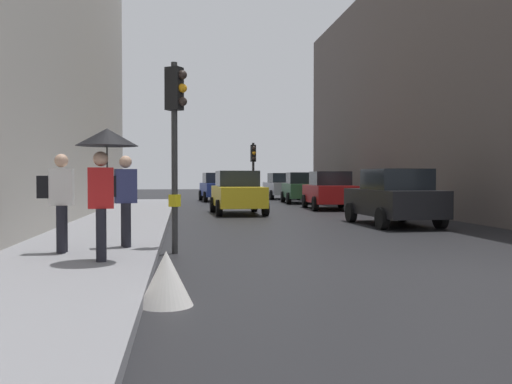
{
  "coord_description": "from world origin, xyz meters",
  "views": [
    {
      "loc": [
        -4.44,
        -8.36,
        1.52
      ],
      "look_at": [
        -2.41,
        7.06,
        1.1
      ],
      "focal_mm": 39.54,
      "sensor_mm": 36.0,
      "label": 1
    }
  ],
  "objects_px": {
    "traffic_light_far_median": "(253,163)",
    "pedestrian_with_black_backpack": "(59,197)",
    "traffic_light_near_right": "(175,122)",
    "car_red_sedan": "(329,190)",
    "car_dark_suv": "(394,197)",
    "car_green_estate": "(301,188)",
    "car_blue_van": "(217,187)",
    "warning_sign_triangle": "(166,278)",
    "pedestrian_with_umbrella": "(105,157)",
    "car_yellow_taxi": "(238,192)",
    "car_silver_hatchback": "(281,186)",
    "pedestrian_with_grey_backpack": "(123,195)"
  },
  "relations": [
    {
      "from": "traffic_light_near_right",
      "to": "pedestrian_with_umbrella",
      "type": "distance_m",
      "value": 2.32
    },
    {
      "from": "pedestrian_with_umbrella",
      "to": "warning_sign_triangle",
      "type": "bearing_deg",
      "value": -68.52
    },
    {
      "from": "car_dark_suv",
      "to": "car_blue_van",
      "type": "distance_m",
      "value": 18.69
    },
    {
      "from": "pedestrian_with_black_backpack",
      "to": "pedestrian_with_umbrella",
      "type": "bearing_deg",
      "value": -49.04
    },
    {
      "from": "car_silver_hatchback",
      "to": "pedestrian_with_umbrella",
      "type": "xyz_separation_m",
      "value": [
        -7.91,
        -28.36,
        0.96
      ]
    },
    {
      "from": "traffic_light_near_right",
      "to": "car_dark_suv",
      "type": "relative_size",
      "value": 0.89
    },
    {
      "from": "traffic_light_near_right",
      "to": "car_dark_suv",
      "type": "bearing_deg",
      "value": 40.07
    },
    {
      "from": "traffic_light_near_right",
      "to": "car_blue_van",
      "type": "relative_size",
      "value": 0.87
    },
    {
      "from": "traffic_light_near_right",
      "to": "car_silver_hatchback",
      "type": "bearing_deg",
      "value": 75.58
    },
    {
      "from": "pedestrian_with_black_backpack",
      "to": "pedestrian_with_grey_backpack",
      "type": "distance_m",
      "value": 1.27
    },
    {
      "from": "car_blue_van",
      "to": "pedestrian_with_umbrella",
      "type": "distance_m",
      "value": 25.92
    },
    {
      "from": "car_green_estate",
      "to": "pedestrian_with_black_backpack",
      "type": "height_order",
      "value": "pedestrian_with_black_backpack"
    },
    {
      "from": "traffic_light_near_right",
      "to": "warning_sign_triangle",
      "type": "xyz_separation_m",
      "value": [
        -0.06,
        -4.54,
        -2.28
      ]
    },
    {
      "from": "traffic_light_far_median",
      "to": "car_dark_suv",
      "type": "height_order",
      "value": "traffic_light_far_median"
    },
    {
      "from": "car_blue_van",
      "to": "pedestrian_with_grey_backpack",
      "type": "relative_size",
      "value": 2.44
    },
    {
      "from": "car_dark_suv",
      "to": "car_blue_van",
      "type": "xyz_separation_m",
      "value": [
        -4.37,
        18.17,
        0.0
      ]
    },
    {
      "from": "traffic_light_near_right",
      "to": "car_silver_hatchback",
      "type": "relative_size",
      "value": 0.89
    },
    {
      "from": "traffic_light_far_median",
      "to": "car_blue_van",
      "type": "relative_size",
      "value": 0.74
    },
    {
      "from": "car_silver_hatchback",
      "to": "pedestrian_with_black_backpack",
      "type": "xyz_separation_m",
      "value": [
        -8.86,
        -27.27,
        0.29
      ]
    },
    {
      "from": "car_dark_suv",
      "to": "car_green_estate",
      "type": "relative_size",
      "value": 0.99
    },
    {
      "from": "car_dark_suv",
      "to": "pedestrian_with_black_backpack",
      "type": "relative_size",
      "value": 2.41
    },
    {
      "from": "car_dark_suv",
      "to": "traffic_light_near_right",
      "type": "bearing_deg",
      "value": -139.93
    },
    {
      "from": "warning_sign_triangle",
      "to": "traffic_light_near_right",
      "type": "bearing_deg",
      "value": 89.21
    },
    {
      "from": "car_blue_van",
      "to": "car_red_sedan",
      "type": "bearing_deg",
      "value": -63.83
    },
    {
      "from": "car_silver_hatchback",
      "to": "pedestrian_with_black_backpack",
      "type": "distance_m",
      "value": 28.67
    },
    {
      "from": "car_yellow_taxi",
      "to": "pedestrian_with_black_backpack",
      "type": "bearing_deg",
      "value": -109.55
    },
    {
      "from": "car_green_estate",
      "to": "car_dark_suv",
      "type": "bearing_deg",
      "value": -90.98
    },
    {
      "from": "traffic_light_far_median",
      "to": "car_blue_van",
      "type": "xyz_separation_m",
      "value": [
        -1.35,
        7.13,
        -1.34
      ]
    },
    {
      "from": "traffic_light_far_median",
      "to": "pedestrian_with_black_backpack",
      "type": "bearing_deg",
      "value": -108.12
    },
    {
      "from": "traffic_light_near_right",
      "to": "car_silver_hatchback",
      "type": "distance_m",
      "value": 27.38
    },
    {
      "from": "car_dark_suv",
      "to": "pedestrian_with_grey_backpack",
      "type": "xyz_separation_m",
      "value": [
        -7.68,
        -5.71,
        0.29
      ]
    },
    {
      "from": "traffic_light_near_right",
      "to": "pedestrian_with_umbrella",
      "type": "bearing_deg",
      "value": -120.2
    },
    {
      "from": "car_yellow_taxi",
      "to": "pedestrian_with_grey_backpack",
      "type": "height_order",
      "value": "pedestrian_with_grey_backpack"
    },
    {
      "from": "traffic_light_far_median",
      "to": "car_yellow_taxi",
      "type": "height_order",
      "value": "traffic_light_far_median"
    },
    {
      "from": "car_dark_suv",
      "to": "car_silver_hatchback",
      "type": "bearing_deg",
      "value": 89.65
    },
    {
      "from": "car_dark_suv",
      "to": "pedestrian_with_umbrella",
      "type": "height_order",
      "value": "pedestrian_with_umbrella"
    },
    {
      "from": "car_yellow_taxi",
      "to": "pedestrian_with_black_backpack",
      "type": "xyz_separation_m",
      "value": [
        -4.43,
        -12.48,
        0.29
      ]
    },
    {
      "from": "car_dark_suv",
      "to": "car_yellow_taxi",
      "type": "relative_size",
      "value": 1.0
    },
    {
      "from": "traffic_light_near_right",
      "to": "car_yellow_taxi",
      "type": "relative_size",
      "value": 0.89
    },
    {
      "from": "car_red_sedan",
      "to": "warning_sign_triangle",
      "type": "distance_m",
      "value": 20.17
    },
    {
      "from": "traffic_light_near_right",
      "to": "car_blue_van",
      "type": "xyz_separation_m",
      "value": [
        2.3,
        23.79,
        -1.72
      ]
    },
    {
      "from": "pedestrian_with_black_backpack",
      "to": "car_silver_hatchback",
      "type": "bearing_deg",
      "value": 72.0
    },
    {
      "from": "pedestrian_with_umbrella",
      "to": "warning_sign_triangle",
      "type": "distance_m",
      "value": 3.22
    },
    {
      "from": "pedestrian_with_black_backpack",
      "to": "warning_sign_triangle",
      "type": "height_order",
      "value": "pedestrian_with_black_backpack"
    },
    {
      "from": "car_blue_van",
      "to": "pedestrian_with_grey_backpack",
      "type": "distance_m",
      "value": 24.11
    },
    {
      "from": "car_green_estate",
      "to": "car_red_sedan",
      "type": "height_order",
      "value": "same"
    },
    {
      "from": "traffic_light_near_right",
      "to": "car_red_sedan",
      "type": "relative_size",
      "value": 0.88
    },
    {
      "from": "car_blue_van",
      "to": "pedestrian_with_black_backpack",
      "type": "xyz_separation_m",
      "value": [
        -4.36,
        -24.58,
        0.29
      ]
    },
    {
      "from": "car_yellow_taxi",
      "to": "warning_sign_triangle",
      "type": "bearing_deg",
      "value": -98.55
    },
    {
      "from": "traffic_light_far_median",
      "to": "pedestrian_with_black_backpack",
      "type": "distance_m",
      "value": 18.4
    }
  ]
}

